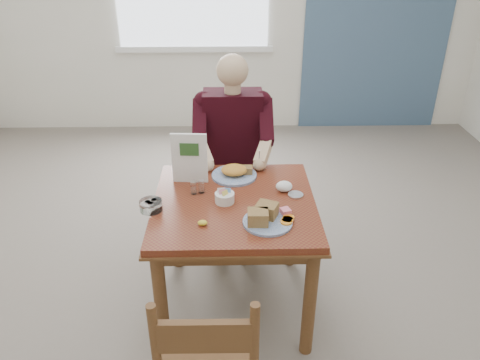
{
  "coord_description": "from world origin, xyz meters",
  "views": [
    {
      "loc": [
        -0.02,
        -2.24,
        2.09
      ],
      "look_at": [
        0.03,
        0.0,
        0.88
      ],
      "focal_mm": 35.0,
      "sensor_mm": 36.0,
      "label": 1
    }
  ],
  "objects_px": {
    "far_plate": "(235,172)",
    "near_plate": "(266,217)",
    "diner": "(233,140)",
    "chair_far": "(233,177)",
    "table": "(234,218)"
  },
  "relations": [
    {
      "from": "far_plate",
      "to": "table",
      "type": "bearing_deg",
      "value": -91.69
    },
    {
      "from": "table",
      "to": "diner",
      "type": "xyz_separation_m",
      "value": [
        0.0,
        0.71,
        0.17
      ]
    },
    {
      "from": "chair_far",
      "to": "table",
      "type": "bearing_deg",
      "value": -90.0
    },
    {
      "from": "diner",
      "to": "far_plate",
      "type": "distance_m",
      "value": 0.42
    },
    {
      "from": "diner",
      "to": "far_plate",
      "type": "xyz_separation_m",
      "value": [
        0.01,
        -0.42,
        -0.03
      ]
    },
    {
      "from": "diner",
      "to": "near_plate",
      "type": "xyz_separation_m",
      "value": [
        0.16,
        -0.93,
        -0.03
      ]
    },
    {
      "from": "near_plate",
      "to": "table",
      "type": "bearing_deg",
      "value": 126.11
    },
    {
      "from": "chair_far",
      "to": "near_plate",
      "type": "xyz_separation_m",
      "value": [
        0.16,
        -1.02,
        0.3
      ]
    },
    {
      "from": "chair_far",
      "to": "far_plate",
      "type": "bearing_deg",
      "value": -89.03
    },
    {
      "from": "chair_far",
      "to": "diner",
      "type": "xyz_separation_m",
      "value": [
        0.0,
        -0.09,
        0.33
      ]
    },
    {
      "from": "table",
      "to": "near_plate",
      "type": "height_order",
      "value": "near_plate"
    },
    {
      "from": "far_plate",
      "to": "near_plate",
      "type": "bearing_deg",
      "value": -73.5
    },
    {
      "from": "table",
      "to": "far_plate",
      "type": "distance_m",
      "value": 0.32
    },
    {
      "from": "diner",
      "to": "chair_far",
      "type": "bearing_deg",
      "value": 90.01
    },
    {
      "from": "diner",
      "to": "far_plate",
      "type": "relative_size",
      "value": 4.9
    }
  ]
}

